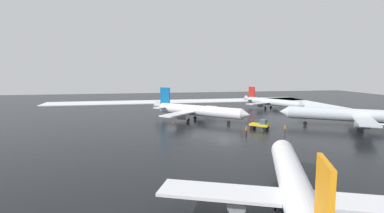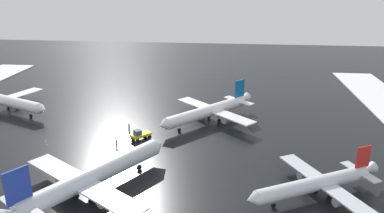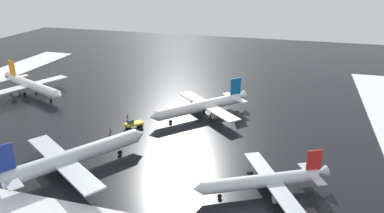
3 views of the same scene
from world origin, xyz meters
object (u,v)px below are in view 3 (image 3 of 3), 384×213
Objects in this scene: pushback_tug at (133,123)px; airplane_foreground_jet at (202,106)px; airplane_parked_portside at (32,86)px; traffic_cone_mid_line at (213,111)px; ground_crew_near_tug at (110,129)px; traffic_cone_near_nose at (199,105)px; ground_crew_mid_apron at (127,115)px; airplane_parked_starboard at (264,181)px; airplane_far_rear at (72,157)px.

airplane_foreground_jet is at bearing 173.63° from pushback_tug.
traffic_cone_mid_line is (58.50, 1.60, -2.81)m from airplane_parked_portside.
airplane_foreground_jet is 14.32× the size of ground_crew_near_tug.
traffic_cone_near_nose is at bearing -168.14° from pushback_tug.
ground_crew_mid_apron is 23.93m from traffic_cone_mid_line.
ground_crew_near_tug is (-39.35, 15.71, -1.59)m from airplane_parked_starboard.
ground_crew_mid_apron is (-1.24, 27.96, -2.33)m from airplane_far_rear.
airplane_parked_portside is at bearing 78.96° from airplane_far_rear.
pushback_tug is at bearing -57.32° from airplane_parked_starboard.
airplane_foreground_jet is at bearing 20.56° from airplane_parked_portside.
traffic_cone_near_nose is (-22.81, 39.66, -2.29)m from airplane_parked_starboard.
ground_crew_near_tug is at bearing -49.52° from airplane_parked_starboard.
pushback_tug reaches higher than traffic_cone_near_nose.
airplane_far_rear is 28.09m from ground_crew_mid_apron.
airplane_parked_portside is at bearing -178.43° from traffic_cone_mid_line.
ground_crew_mid_apron is at bearing -60.42° from airplane_parked_starboard.
ground_crew_near_tug is at bearing 37.91° from airplane_far_rear.
airplane_foreground_jet is 14.32× the size of ground_crew_mid_apron.
traffic_cone_mid_line is (21.14, 11.19, -0.70)m from ground_crew_mid_apron.
airplane_far_rear is 37.92m from airplane_parked_starboard.
airplane_parked_portside reaches higher than airplane_foreground_jet.
airplane_foreground_jet is 19.57m from pushback_tug.
pushback_tug is at bearing -121.68° from traffic_cone_near_nose.
pushback_tug is 23.70m from traffic_cone_mid_line.
ground_crew_mid_apron is (-4.03, 5.17, -0.31)m from pushback_tug.
airplane_parked_starboard is (76.41, -34.63, -0.52)m from airplane_parked_portside.
pushback_tug is 6.01m from ground_crew_near_tug.
ground_crew_mid_apron is at bearing -25.49° from airplane_foreground_jet.
airplane_foreground_jet reaches higher than pushback_tug.
airplane_foreground_jet is 0.83× the size of airplane_far_rear.
pushback_tug is at bearing -136.29° from traffic_cone_mid_line.
traffic_cone_mid_line is at bearing -35.05° from traffic_cone_near_nose.
traffic_cone_mid_line is at bearing -91.45° from airplane_parked_starboard.
traffic_cone_near_nose is at bearing 13.77° from airplane_far_rear.
airplane_foreground_jet is at bearing -15.62° from ground_crew_near_tug.
ground_crew_mid_apron reaches higher than traffic_cone_near_nose.
airplane_parked_portside is 1.24× the size of airplane_parked_starboard.
airplane_parked_starboard is at bearing -63.70° from traffic_cone_mid_line.
airplane_foreground_jet is 44.52× the size of traffic_cone_near_nose.
ground_crew_near_tug is at bearing -30.90° from ground_crew_mid_apron.
airplane_foreground_jet is at bearing -85.94° from airplane_parked_starboard.
traffic_cone_near_nose and traffic_cone_mid_line have the same top height.
airplane_parked_starboard reaches higher than traffic_cone_near_nose.
pushback_tug is (41.39, -14.76, -1.80)m from airplane_parked_portside.
ground_crew_mid_apron is at bearing 8.41° from airplane_parked_portside.
airplane_parked_portside is (-56.30, 2.20, 0.07)m from airplane_foreground_jet.
airplane_far_rear is 53.95× the size of traffic_cone_near_nose.
airplane_parked_starboard is 43.79× the size of traffic_cone_mid_line.
ground_crew_mid_apron is (-39.04, 25.04, -1.59)m from airplane_parked_starboard.
airplane_parked_portside is 38.63m from ground_crew_mid_apron.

